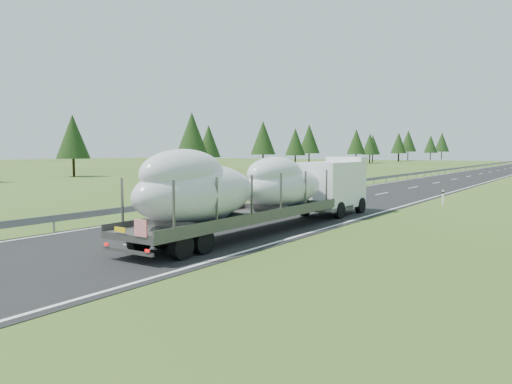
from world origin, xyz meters
The scene contains 4 objects.
road_surface centered at (0.00, 100.00, 0.01)m, with size 10.00×400.00×0.02m, color black.
guardrail centered at (-5.30, 99.94, 0.60)m, with size 0.10×400.00×0.76m.
tree_line_left centered at (-43.96, 100.04, 6.76)m, with size 14.43×254.26×12.37m.
boat_truck centered at (2.58, 13.64, 2.00)m, with size 2.59×17.89×3.75m.
Camera 1 is at (14.99, -5.49, 3.66)m, focal length 35.00 mm.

